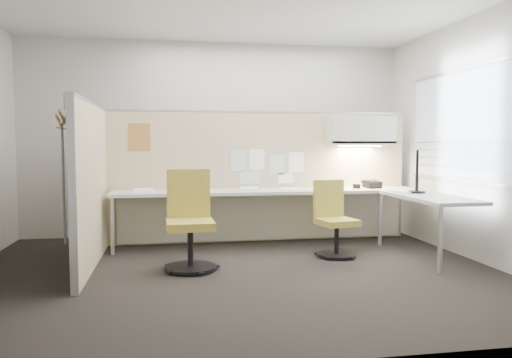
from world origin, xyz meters
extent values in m
cube|color=black|center=(0.00, 0.00, -0.01)|extent=(5.50, 4.50, 0.01)
cube|color=beige|center=(0.00, 2.25, 1.40)|extent=(5.50, 0.02, 2.80)
cube|color=beige|center=(0.00, -2.25, 1.40)|extent=(5.50, 0.02, 2.80)
cube|color=beige|center=(2.75, 0.00, 1.40)|extent=(0.02, 4.50, 2.80)
cube|color=#9FA9B9|center=(2.73, 0.00, 1.55)|extent=(0.01, 2.80, 1.30)
cube|color=beige|center=(0.55, 1.60, 0.88)|extent=(4.10, 0.06, 1.75)
cube|color=beige|center=(-1.50, 0.50, 0.88)|extent=(0.06, 2.20, 1.75)
cube|color=beige|center=(0.60, 1.27, 0.71)|extent=(4.00, 0.60, 0.04)
cube|color=beige|center=(2.30, 0.23, 0.71)|extent=(0.60, 1.47, 0.04)
cube|color=beige|center=(0.60, 1.54, 0.34)|extent=(3.90, 0.02, 0.64)
cylinder|color=#A5A8AA|center=(-1.35, 1.02, 0.34)|extent=(0.05, 0.05, 0.69)
cylinder|color=#A5A8AA|center=(2.05, -0.45, 0.34)|extent=(0.05, 0.05, 0.69)
cylinder|color=#A5A8AA|center=(2.05, 1.02, 0.34)|extent=(0.05, 0.05, 0.69)
cube|color=beige|center=(1.90, 1.39, 1.51)|extent=(0.90, 0.36, 0.38)
cube|color=#FFEABF|center=(1.90, 1.39, 1.30)|extent=(0.60, 0.06, 0.02)
cube|color=#8CBF8C|center=(0.25, 1.57, 1.10)|extent=(0.21, 0.00, 0.28)
cube|color=white|center=(0.50, 1.57, 1.12)|extent=(0.21, 0.00, 0.28)
cube|color=#8CBF8C|center=(0.78, 1.57, 1.05)|extent=(0.21, 0.00, 0.28)
cube|color=white|center=(1.05, 1.57, 1.08)|extent=(0.21, 0.00, 0.28)
cube|color=#8CBF8C|center=(0.40, 1.57, 0.88)|extent=(0.28, 0.00, 0.18)
cube|color=white|center=(0.90, 1.57, 0.86)|extent=(0.21, 0.00, 0.14)
cube|color=orange|center=(-1.05, 1.57, 1.42)|extent=(0.28, 0.00, 0.35)
cylinder|color=black|center=(-0.46, 0.12, 0.03)|extent=(0.55, 0.55, 0.03)
cylinder|color=black|center=(-0.46, 0.12, 0.24)|extent=(0.06, 0.06, 0.42)
cube|color=gold|center=(-0.46, 0.12, 0.49)|extent=(0.50, 0.50, 0.08)
cube|color=gold|center=(-0.47, 0.35, 0.79)|extent=(0.47, 0.08, 0.53)
cylinder|color=black|center=(1.26, 0.47, 0.03)|extent=(0.47, 0.47, 0.03)
cylinder|color=black|center=(1.26, 0.47, 0.21)|extent=(0.05, 0.05, 0.36)
cube|color=gold|center=(1.26, 0.47, 0.41)|extent=(0.49, 0.49, 0.07)
cube|color=gold|center=(1.22, 0.67, 0.67)|extent=(0.40, 0.13, 0.45)
cylinder|color=black|center=(2.30, 0.54, 0.75)|extent=(0.21, 0.21, 0.02)
cylinder|color=black|center=(2.30, 0.54, 0.83)|extent=(0.04, 0.04, 0.19)
cube|color=black|center=(2.30, 0.54, 1.09)|extent=(0.26, 0.45, 0.33)
cube|color=black|center=(2.30, 0.54, 1.09)|extent=(0.21, 0.40, 0.29)
cube|color=black|center=(2.04, 1.28, 0.78)|extent=(0.24, 0.24, 0.12)
cylinder|color=black|center=(1.95, 1.30, 0.81)|extent=(0.08, 0.17, 0.04)
cube|color=black|center=(1.48, 1.37, 0.76)|extent=(0.15, 0.08, 0.05)
cube|color=black|center=(1.81, 1.26, 0.76)|extent=(0.12, 0.10, 0.06)
cube|color=silver|center=(-1.50, -0.49, 1.77)|extent=(0.14, 0.02, 0.02)
cylinder|color=silver|center=(-1.57, -0.49, 1.69)|extent=(0.02, 0.02, 0.14)
cube|color=#AD7F4C|center=(-1.57, -0.49, 1.56)|extent=(0.02, 0.41, 0.12)
cube|color=#AD7F4C|center=(-1.60, -0.46, 1.52)|extent=(0.02, 0.41, 0.12)
cube|color=#9A9BA4|center=(-1.58, -0.54, 0.97)|extent=(0.01, 0.07, 1.02)
cube|color=white|center=(-0.99, 1.23, 0.75)|extent=(0.23, 0.30, 0.04)
cube|color=white|center=(-0.35, 1.28, 0.74)|extent=(0.25, 0.31, 0.02)
cube|color=white|center=(0.35, 1.25, 0.75)|extent=(0.26, 0.32, 0.04)
cube|color=white|center=(0.88, 1.26, 0.74)|extent=(0.29, 0.34, 0.01)
cube|color=white|center=(2.19, 0.65, 0.74)|extent=(0.29, 0.34, 0.02)
camera|label=1|loc=(-0.68, -5.08, 1.33)|focal=35.00mm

